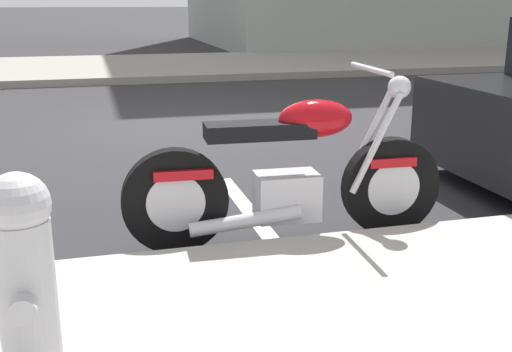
{
  "coord_description": "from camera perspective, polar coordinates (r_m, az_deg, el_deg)",
  "views": [
    {
      "loc": [
        -1.09,
        -7.61,
        1.53
      ],
      "look_at": [
        -0.11,
        -3.96,
        0.45
      ],
      "focal_mm": 43.49,
      "sensor_mm": 36.0,
      "label": 1
    }
  ],
  "objects": [
    {
      "name": "fire_hydrant",
      "position": [
        2.46,
        -20.54,
        -8.19
      ],
      "size": [
        0.24,
        0.36,
        0.8
      ],
      "color": "#B7B7BC",
      "rests_on": "sidewalk_near_curb"
    },
    {
      "name": "parked_motorcycle",
      "position": [
        3.96,
        3.17,
        -0.14
      ],
      "size": [
        2.09,
        0.62,
        1.13
      ],
      "rotation": [
        0.0,
        0.0,
        -0.05
      ],
      "color": "black",
      "rests_on": "ground"
    },
    {
      "name": "parking_stall_stripe",
      "position": [
        4.46,
        0.03,
        -4.07
      ],
      "size": [
        0.12,
        2.2,
        0.01
      ],
      "primitive_type": "cube",
      "color": "silver",
      "rests_on": "ground"
    },
    {
      "name": "ground_plane",
      "position": [
        7.84,
        -6.79,
        4.56
      ],
      "size": [
        260.0,
        260.0,
        0.0
      ],
      "primitive_type": "plane",
      "color": "#28282B"
    }
  ]
}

